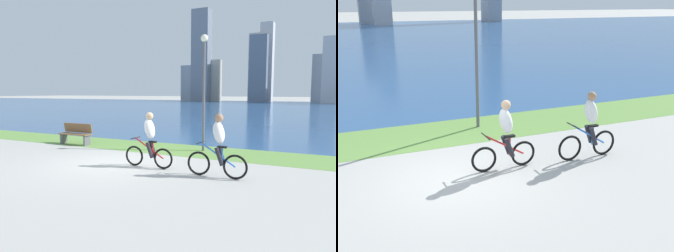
# 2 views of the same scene
# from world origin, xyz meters

# --- Properties ---
(ground_plane) EXTENTS (300.00, 300.00, 0.00)m
(ground_plane) POSITION_xyz_m (0.00, 0.00, 0.00)
(ground_plane) COLOR #B2AFA8
(grass_strip_bayside) EXTENTS (120.00, 2.45, 0.01)m
(grass_strip_bayside) POSITION_xyz_m (0.00, 3.25, 0.00)
(grass_strip_bayside) COLOR #6B9947
(grass_strip_bayside) RESTS_ON ground
(bay_water_surface) EXTENTS (300.00, 69.65, 0.00)m
(bay_water_surface) POSITION_xyz_m (0.00, 39.30, 0.00)
(bay_water_surface) COLOR #2D568C
(bay_water_surface) RESTS_ON ground
(cyclist_lead) EXTENTS (1.61, 0.52, 1.65)m
(cyclist_lead) POSITION_xyz_m (1.28, 0.13, 0.83)
(cyclist_lead) COLOR black
(cyclist_lead) RESTS_ON ground
(cyclist_trailing) EXTENTS (1.65, 0.52, 1.69)m
(cyclist_trailing) POSITION_xyz_m (3.46, -0.05, 0.84)
(cyclist_trailing) COLOR black
(cyclist_trailing) RESTS_ON ground
(lamppost_tall) EXTENTS (0.28, 0.28, 4.37)m
(lamppost_tall) POSITION_xyz_m (1.77, 3.44, 2.82)
(lamppost_tall) COLOR #595960
(lamppost_tall) RESTS_ON ground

